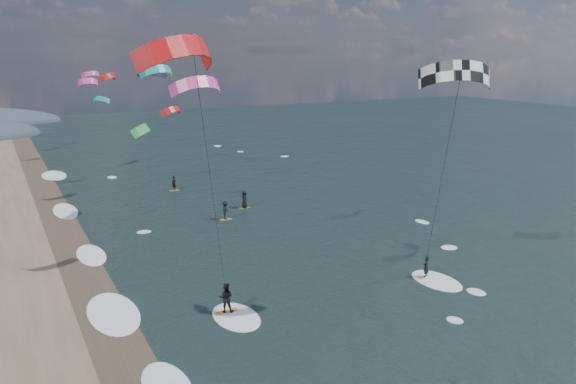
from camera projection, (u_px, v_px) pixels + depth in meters
name	position (u px, v px, depth m)	size (l,w,h in m)	color
wet_sand_strip	(121.00, 353.00, 29.43)	(3.00, 240.00, 0.00)	#382D23
kitesurfer_near_a	(454.00, 128.00, 31.01)	(7.64, 8.95, 15.44)	orange
kitesurfer_near_b	(207.00, 145.00, 26.52)	(7.28, 9.00, 16.52)	orange
far_kitesurfers	(222.00, 201.00, 55.60)	(5.24, 14.27, 1.81)	orange
bg_kite_field	(131.00, 85.00, 71.10)	(13.96, 74.55, 7.37)	#D83F8C
shoreline_surf	(124.00, 312.00, 34.04)	(2.40, 79.40, 0.11)	white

